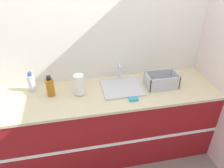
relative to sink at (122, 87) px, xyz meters
name	(u,v)px	position (x,y,z in m)	size (l,w,h in m)	color
wall_back	(98,44)	(-0.22, 0.31, 0.40)	(4.92, 0.06, 2.60)	silver
wall_right	(220,48)	(1.07, -0.05, 0.40)	(0.06, 2.67, 2.60)	silver
counter_cabinet	(104,123)	(-0.22, -0.06, -0.46)	(2.54, 0.70, 0.88)	maroon
sink	(122,87)	(0.00, 0.00, 0.00)	(0.45, 0.41, 0.22)	silver
paper_towel_roll	(79,85)	(-0.47, -0.03, 0.10)	(0.11, 0.11, 0.23)	#4C4C51
dish_rack	(161,82)	(0.44, -0.06, 0.05)	(0.35, 0.22, 0.16)	#B7BABF
bottle_amber	(50,87)	(-0.77, 0.01, 0.09)	(0.08, 0.08, 0.23)	#B26B19
bottle_clear	(32,83)	(-0.97, 0.14, 0.09)	(0.07, 0.07, 0.23)	silver
sponge	(133,99)	(0.06, -0.25, 0.00)	(0.09, 0.06, 0.02)	#3399BF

